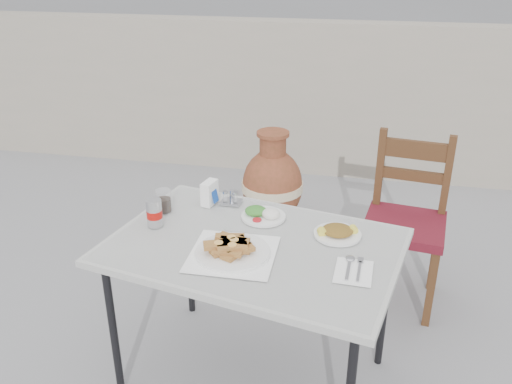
% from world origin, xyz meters
% --- Properties ---
extents(cafe_table, '(1.24, 0.96, 0.68)m').
position_xyz_m(cafe_table, '(-0.04, 0.05, 0.63)').
color(cafe_table, black).
rests_on(cafe_table, ground).
extents(pide_plate, '(0.32, 0.32, 0.07)m').
position_xyz_m(pide_plate, '(-0.10, -0.04, 0.71)').
color(pide_plate, white).
rests_on(pide_plate, cafe_table).
extents(salad_rice_plate, '(0.19, 0.19, 0.05)m').
position_xyz_m(salad_rice_plate, '(-0.04, 0.27, 0.69)').
color(salad_rice_plate, white).
rests_on(salad_rice_plate, cafe_table).
extents(salad_chopped_plate, '(0.19, 0.19, 0.04)m').
position_xyz_m(salad_chopped_plate, '(0.28, 0.18, 0.69)').
color(salad_chopped_plate, white).
rests_on(salad_chopped_plate, cafe_table).
extents(soda_can, '(0.06, 0.06, 0.12)m').
position_xyz_m(soda_can, '(-0.46, 0.11, 0.73)').
color(soda_can, silver).
rests_on(soda_can, cafe_table).
extents(cola_glass, '(0.07, 0.07, 0.10)m').
position_xyz_m(cola_glass, '(-0.47, 0.25, 0.72)').
color(cola_glass, white).
rests_on(cola_glass, cafe_table).
extents(napkin_holder, '(0.07, 0.10, 0.11)m').
position_xyz_m(napkin_holder, '(-0.30, 0.35, 0.73)').
color(napkin_holder, white).
rests_on(napkin_holder, cafe_table).
extents(condiment_caddy, '(0.09, 0.08, 0.06)m').
position_xyz_m(condiment_caddy, '(-0.21, 0.38, 0.70)').
color(condiment_caddy, '#B2B1B8').
rests_on(condiment_caddy, cafe_table).
extents(cutlery_napkin, '(0.14, 0.19, 0.01)m').
position_xyz_m(cutlery_napkin, '(0.35, -0.06, 0.68)').
color(cutlery_napkin, white).
rests_on(cutlery_napkin, cafe_table).
extents(chair, '(0.44, 0.44, 0.88)m').
position_xyz_m(chair, '(0.59, 0.80, 0.46)').
color(chair, '#3B1E10').
rests_on(chair, ground).
extents(terracotta_urn, '(0.39, 0.39, 0.69)m').
position_xyz_m(terracotta_urn, '(-0.19, 1.38, 0.32)').
color(terracotta_urn, brown).
rests_on(terracotta_urn, ground).
extents(back_wall, '(6.00, 0.25, 1.20)m').
position_xyz_m(back_wall, '(0.00, 2.50, 0.60)').
color(back_wall, gray).
rests_on(back_wall, ground).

